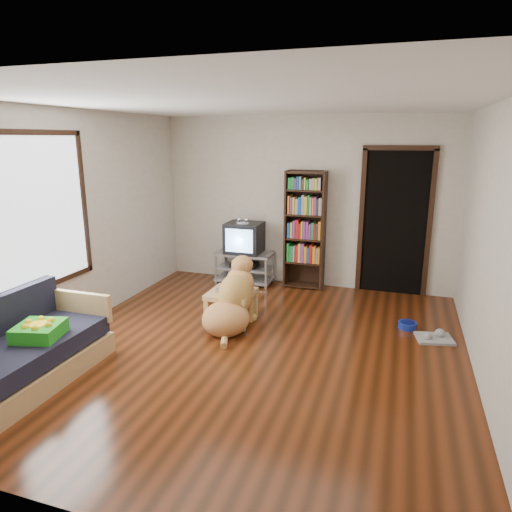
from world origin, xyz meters
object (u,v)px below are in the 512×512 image
(dog_bowl, at_px, (407,325))
(sofa, at_px, (17,359))
(laptop, at_px, (230,291))
(grey_rag, at_px, (434,339))
(green_cushion, at_px, (39,331))
(crt_tv, at_px, (245,237))
(tv_stand, at_px, (245,266))
(bookshelf, at_px, (305,224))
(coffee_table, at_px, (231,300))
(dog, at_px, (233,302))

(dog_bowl, relative_size, sofa, 0.12)
(laptop, distance_m, grey_rag, 2.47)
(green_cushion, bearing_deg, crt_tv, 62.08)
(dog_bowl, bearing_deg, crt_tv, 155.55)
(tv_stand, height_order, bookshelf, bookshelf)
(green_cushion, distance_m, tv_stand, 3.56)
(sofa, relative_size, coffee_table, 3.27)
(crt_tv, xyz_separation_m, dog, (0.47, -1.79, -0.42))
(grey_rag, relative_size, coffee_table, 0.73)
(crt_tv, height_order, sofa, crt_tv)
(dog_bowl, height_order, bookshelf, bookshelf)
(bookshelf, relative_size, dog, 1.63)
(laptop, bearing_deg, sofa, -153.71)
(green_cushion, xyz_separation_m, dog, (1.32, 1.69, -0.16))
(coffee_table, relative_size, dog, 0.50)
(crt_tv, bearing_deg, coffee_table, -76.55)
(bookshelf, bearing_deg, grey_rag, -38.17)
(crt_tv, relative_size, bookshelf, 0.32)
(sofa, bearing_deg, bookshelf, 62.68)
(sofa, xyz_separation_m, dog, (1.44, 1.87, 0.07))
(tv_stand, distance_m, dog, 1.83)
(dog_bowl, bearing_deg, bookshelf, 142.16)
(dog_bowl, relative_size, coffee_table, 0.40)
(crt_tv, xyz_separation_m, sofa, (-0.97, -3.65, -0.48))
(green_cushion, bearing_deg, sofa, -139.15)
(dog, bearing_deg, dog_bowl, 17.48)
(grey_rag, height_order, dog, dog)
(green_cushion, xyz_separation_m, sofa, (-0.12, -0.18, -0.23))
(sofa, bearing_deg, tv_stand, 74.98)
(tv_stand, distance_m, sofa, 3.76)
(green_cushion, xyz_separation_m, crt_tv, (0.85, 3.48, 0.26))
(coffee_table, bearing_deg, grey_rag, 4.91)
(dog_bowl, distance_m, sofa, 4.30)
(dog, bearing_deg, laptop, 119.38)
(coffee_table, bearing_deg, bookshelf, 71.28)
(tv_stand, distance_m, bookshelf, 1.20)
(green_cushion, relative_size, dog_bowl, 1.82)
(laptop, relative_size, grey_rag, 0.87)
(crt_tv, distance_m, dog, 1.89)
(tv_stand, height_order, crt_tv, crt_tv)
(sofa, bearing_deg, dog_bowl, 35.75)
(coffee_table, distance_m, dog, 0.21)
(grey_rag, bearing_deg, sofa, -149.17)
(bookshelf, xyz_separation_m, sofa, (-1.92, -3.72, -0.74))
(bookshelf, bearing_deg, sofa, -117.32)
(bookshelf, bearing_deg, laptop, -108.42)
(dog_bowl, bearing_deg, sofa, -144.25)
(laptop, height_order, dog_bowl, laptop)
(dog_bowl, height_order, sofa, sofa)
(tv_stand, xyz_separation_m, sofa, (-0.97, -3.63, -0.01))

